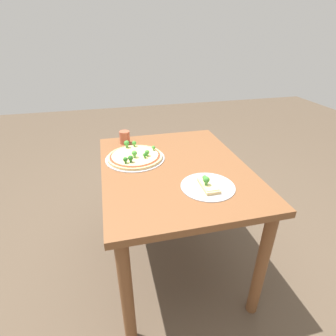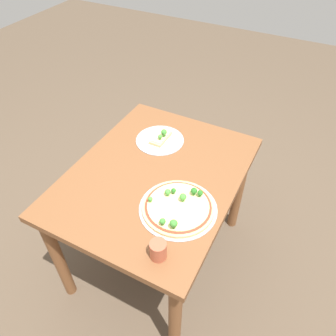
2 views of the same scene
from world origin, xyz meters
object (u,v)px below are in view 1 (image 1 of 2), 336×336
(dining_table, at_px, (174,183))
(drinking_cup, at_px, (125,137))
(pizza_tray_slice, at_px, (208,185))
(pizza_tray_whole, at_px, (135,156))

(dining_table, distance_m, drinking_cup, 0.49)
(drinking_cup, bearing_deg, pizza_tray_slice, -152.36)
(pizza_tray_slice, distance_m, drinking_cup, 0.73)
(pizza_tray_whole, relative_size, pizza_tray_slice, 1.32)
(pizza_tray_slice, bearing_deg, dining_table, 22.66)
(pizza_tray_slice, xyz_separation_m, drinking_cup, (0.65, 0.34, 0.03))
(dining_table, distance_m, pizza_tray_slice, 0.29)
(dining_table, bearing_deg, drinking_cup, 30.48)
(dining_table, xyz_separation_m, drinking_cup, (0.40, 0.24, 0.15))
(pizza_tray_whole, height_order, drinking_cup, drinking_cup)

